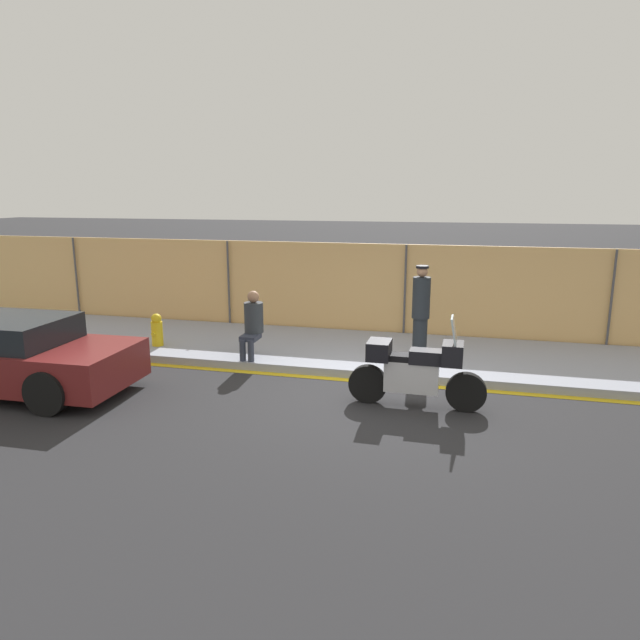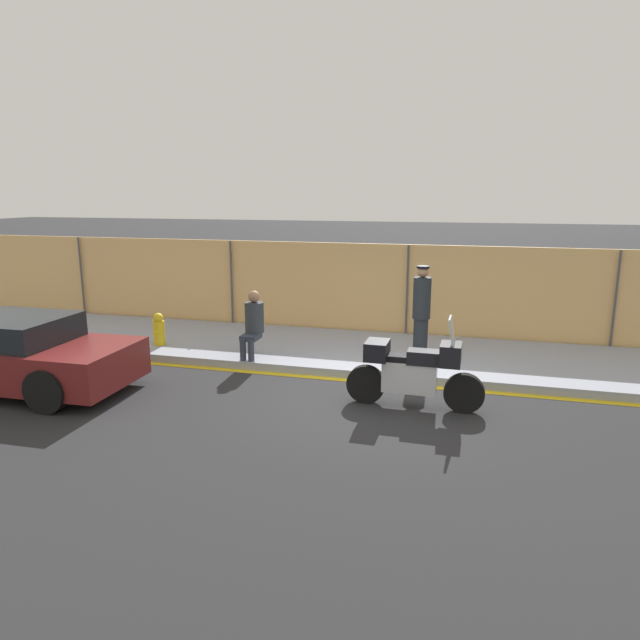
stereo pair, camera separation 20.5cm
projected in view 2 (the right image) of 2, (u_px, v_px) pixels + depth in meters
The scene contains 9 objects.
ground_plane at pixel (376, 399), 9.59m from camera, with size 120.00×120.00×0.00m, color #262628.
sidewalk at pixel (397, 355), 11.92m from camera, with size 32.64×3.17×0.16m.
curb_paint_stripe at pixel (384, 383), 10.36m from camera, with size 32.64×0.18×0.01m.
storefront_fence at pixel (408, 293), 13.27m from camera, with size 31.00×0.17×2.23m.
motorcycle at pixel (413, 370), 9.09m from camera, with size 2.20×0.51×1.52m.
officer_standing at pixel (421, 311), 11.18m from camera, with size 0.35×0.35×1.85m.
person_seated_on_curb at pixel (253, 320), 11.39m from camera, with size 0.38×0.68×1.33m.
parked_car_right_down_street at pixel (11, 353), 9.96m from camera, with size 4.32×1.99×1.30m.
fire_hydrant at pixel (159, 329), 12.32m from camera, with size 0.24×0.30×0.70m.
Camera 2 is at (1.46, -9.00, 3.39)m, focal length 32.00 mm.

